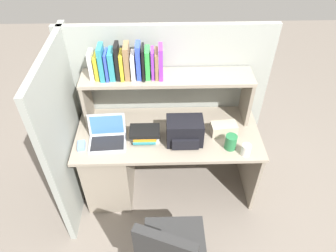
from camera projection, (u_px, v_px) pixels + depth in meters
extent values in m
plane|color=slate|center=(168.00, 184.00, 3.22)|extent=(8.00, 8.00, 0.00)
cube|color=gray|center=(168.00, 134.00, 2.74)|extent=(1.60, 0.70, 0.03)
cube|color=gray|center=(110.00, 163.00, 2.97)|extent=(0.40, 0.64, 0.70)
cube|color=gray|center=(249.00, 160.00, 3.00)|extent=(0.03, 0.64, 0.70)
cube|color=#939991|center=(167.00, 102.00, 2.98)|extent=(1.84, 0.05, 1.55)
cube|color=#939991|center=(68.00, 134.00, 2.64)|extent=(0.05, 1.06, 1.55)
cube|color=gray|center=(87.00, 101.00, 2.72)|extent=(0.03, 0.28, 0.42)
cube|color=gray|center=(246.00, 98.00, 2.75)|extent=(0.03, 0.28, 0.42)
cube|color=gray|center=(167.00, 78.00, 2.59)|extent=(1.44, 0.28, 0.03)
cube|color=white|center=(91.00, 65.00, 2.49)|extent=(0.03, 0.13, 0.23)
cube|color=yellow|center=(97.00, 66.00, 2.50)|extent=(0.03, 0.14, 0.20)
cube|color=teal|center=(102.00, 62.00, 2.47)|extent=(0.04, 0.15, 0.28)
cube|color=blue|center=(107.00, 65.00, 2.48)|extent=(0.02, 0.15, 0.23)
cube|color=teal|center=(112.00, 64.00, 2.50)|extent=(0.04, 0.16, 0.24)
cube|color=black|center=(118.00, 61.00, 2.47)|extent=(0.03, 0.14, 0.29)
cube|color=yellow|center=(122.00, 65.00, 2.49)|extent=(0.03, 0.15, 0.22)
cube|color=olive|center=(127.00, 61.00, 2.48)|extent=(0.04, 0.16, 0.28)
cube|color=white|center=(133.00, 66.00, 2.50)|extent=(0.03, 0.17, 0.21)
cube|color=blue|center=(139.00, 61.00, 2.48)|extent=(0.04, 0.14, 0.29)
cube|color=black|center=(143.00, 63.00, 2.48)|extent=(0.02, 0.16, 0.27)
cube|color=green|center=(148.00, 63.00, 2.49)|extent=(0.04, 0.15, 0.25)
cube|color=purple|center=(153.00, 63.00, 2.50)|extent=(0.02, 0.13, 0.24)
cube|color=olive|center=(157.00, 64.00, 2.50)|extent=(0.03, 0.16, 0.23)
cube|color=purple|center=(161.00, 62.00, 2.48)|extent=(0.03, 0.14, 0.28)
cube|color=#B7BABF|center=(108.00, 143.00, 2.62)|extent=(0.32, 0.24, 0.02)
cube|color=black|center=(107.00, 143.00, 2.60)|extent=(0.28, 0.19, 0.00)
cube|color=#B7BABF|center=(107.00, 124.00, 2.63)|extent=(0.31, 0.07, 0.20)
cube|color=#3F72CC|center=(107.00, 125.00, 2.62)|extent=(0.27, 0.05, 0.17)
cube|color=black|center=(185.00, 131.00, 2.58)|extent=(0.30, 0.20, 0.22)
cube|color=black|center=(185.00, 144.00, 2.54)|extent=(0.22, 0.04, 0.10)
cube|color=#7299C6|center=(81.00, 146.00, 2.59)|extent=(0.07, 0.11, 0.03)
cylinder|color=white|center=(246.00, 150.00, 2.50)|extent=(0.08, 0.08, 0.10)
cube|color=#BFB299|center=(224.00, 129.00, 2.69)|extent=(0.23, 0.14, 0.10)
cylinder|color=#26723F|center=(231.00, 142.00, 2.55)|extent=(0.10, 0.10, 0.13)
cube|color=white|center=(146.00, 137.00, 2.66)|extent=(0.22, 0.14, 0.03)
cube|color=teal|center=(145.00, 136.00, 2.64)|extent=(0.19, 0.19, 0.02)
cube|color=orange|center=(145.00, 134.00, 2.62)|extent=(0.19, 0.15, 0.03)
cube|color=black|center=(145.00, 131.00, 2.60)|extent=(0.25, 0.16, 0.03)
cube|color=#2D2D2D|center=(175.00, 247.00, 2.24)|extent=(0.44, 0.44, 0.08)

